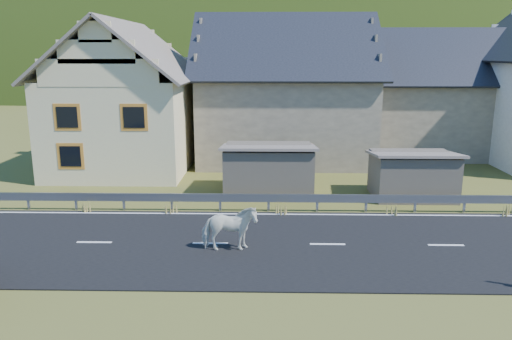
{
  "coord_description": "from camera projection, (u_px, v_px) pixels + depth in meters",
  "views": [
    {
      "loc": [
        -2.08,
        -15.97,
        6.38
      ],
      "look_at": [
        -2.47,
        1.52,
        2.27
      ],
      "focal_mm": 35.0,
      "sensor_mm": 36.0,
      "label": 1
    }
  ],
  "objects": [
    {
      "name": "ground",
      "position": [
        327.0,
        245.0,
        16.96
      ],
      "size": [
        160.0,
        160.0,
        0.0
      ],
      "primitive_type": "plane",
      "color": "#4C4F1A",
      "rests_on": "ground"
    },
    {
      "name": "road",
      "position": [
        328.0,
        245.0,
        16.95
      ],
      "size": [
        60.0,
        7.0,
        0.04
      ],
      "primitive_type": "cube",
      "color": "black",
      "rests_on": "ground"
    },
    {
      "name": "lane_markings",
      "position": [
        328.0,
        244.0,
        16.95
      ],
      "size": [
        60.0,
        6.6,
        0.01
      ],
      "primitive_type": "cube",
      "color": "silver",
      "rests_on": "road"
    },
    {
      "name": "guardrail",
      "position": [
        317.0,
        199.0,
        20.41
      ],
      "size": [
        28.1,
        0.09,
        0.75
      ],
      "color": "#93969B",
      "rests_on": "ground"
    },
    {
      "name": "shed_left",
      "position": [
        268.0,
        170.0,
        23.07
      ],
      "size": [
        4.3,
        3.3,
        2.4
      ],
      "primitive_type": "cube",
      "color": "#685E50",
      "rests_on": "ground"
    },
    {
      "name": "shed_right",
      "position": [
        413.0,
        175.0,
        22.47
      ],
      "size": [
        3.8,
        2.9,
        2.2
      ],
      "primitive_type": "cube",
      "color": "#685E50",
      "rests_on": "ground"
    },
    {
      "name": "house_cream",
      "position": [
        125.0,
        90.0,
        27.85
      ],
      "size": [
        7.8,
        9.8,
        8.3
      ],
      "color": "beige",
      "rests_on": "ground"
    },
    {
      "name": "house_stone_a",
      "position": [
        285.0,
        82.0,
        30.52
      ],
      "size": [
        10.8,
        9.8,
        8.9
      ],
      "color": "gray",
      "rests_on": "ground"
    },
    {
      "name": "house_stone_b",
      "position": [
        438.0,
        87.0,
        32.34
      ],
      "size": [
        9.8,
        8.8,
        8.1
      ],
      "color": "gray",
      "rests_on": "ground"
    },
    {
      "name": "mountain",
      "position": [
        285.0,
        122.0,
        196.61
      ],
      "size": [
        440.0,
        280.0,
        260.0
      ],
      "primitive_type": "ellipsoid",
      "color": "#1B350C",
      "rests_on": "ground"
    },
    {
      "name": "conifer_patch",
      "position": [
        54.0,
        54.0,
        123.81
      ],
      "size": [
        76.0,
        50.0,
        28.0
      ],
      "primitive_type": "ellipsoid",
      "color": "black",
      "rests_on": "ground"
    },
    {
      "name": "horse",
      "position": [
        229.0,
        228.0,
        16.26
      ],
      "size": [
        0.99,
        1.88,
        1.53
      ],
      "primitive_type": "imported",
      "rotation": [
        0.0,
        0.0,
        1.66
      ],
      "color": "silver",
      "rests_on": "road"
    }
  ]
}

